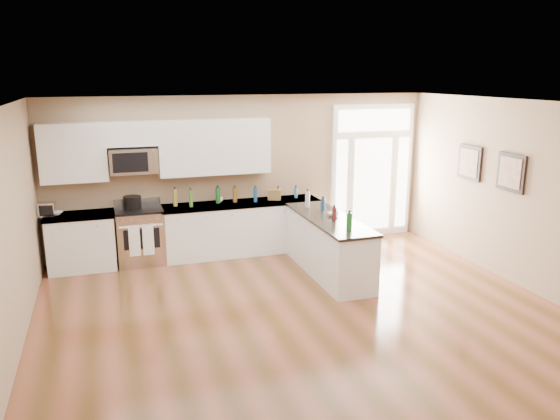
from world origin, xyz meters
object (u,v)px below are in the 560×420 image
object	(u,v)px
peninsula_cabinet	(328,248)
stockpot	(132,202)
toaster_oven	(47,209)
kitchen_range	(141,236)

from	to	relation	value
peninsula_cabinet	stockpot	xyz separation A→B (m)	(-2.94, 1.52, 0.63)
peninsula_cabinet	toaster_oven	world-z (taller)	toaster_oven
kitchen_range	toaster_oven	distance (m)	1.54
kitchen_range	stockpot	size ratio (longest dim) A/B	3.62
peninsula_cabinet	toaster_oven	xyz separation A→B (m)	(-4.28, 1.49, 0.62)
kitchen_range	toaster_oven	bearing A→B (deg)	178.43
stockpot	peninsula_cabinet	bearing A→B (deg)	-27.34
stockpot	toaster_oven	world-z (taller)	stockpot
stockpot	toaster_oven	size ratio (longest dim) A/B	1.14
peninsula_cabinet	kitchen_range	distance (m)	3.19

